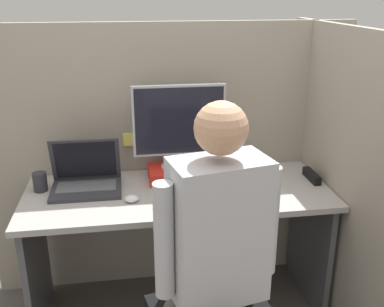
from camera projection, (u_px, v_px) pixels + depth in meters
The scene contains 13 objects.
cubicle_panel_back at pixel (171, 160), 2.54m from camera, with size 2.03×0.05×1.51m.
cubicle_panel_right at pixel (333, 178), 2.29m from camera, with size 0.04×1.22×1.51m.
desk at pixel (179, 220), 2.31m from camera, with size 1.53×0.60×0.71m.
paper_box at pixel (180, 173), 2.38m from camera, with size 0.33×0.20×0.06m.
monitor at pixel (179, 125), 2.29m from camera, with size 0.48×0.19×0.44m.
laptop at pixel (86, 180), 2.25m from camera, with size 0.34×0.25×0.26m.
mouse at pixel (132, 199), 2.12m from camera, with size 0.07×0.06×0.03m.
stapler at pixel (312, 176), 2.37m from camera, with size 0.04×0.17×0.04m.
carrot_toy at pixel (246, 193), 2.17m from camera, with size 0.05×0.16×0.05m.
office_chair at pixel (217, 294), 1.82m from camera, with size 0.55×0.60×0.97m.
person at pixel (218, 262), 1.58m from camera, with size 0.47×0.51×1.32m.
coffee_mug at pixel (246, 168), 2.42m from camera, with size 0.07×0.07×0.09m.
pen_cup at pixel (40, 182), 2.23m from camera, with size 0.07×0.07×0.10m.
Camera 1 is at (-0.24, -1.74, 1.66)m, focal length 42.00 mm.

